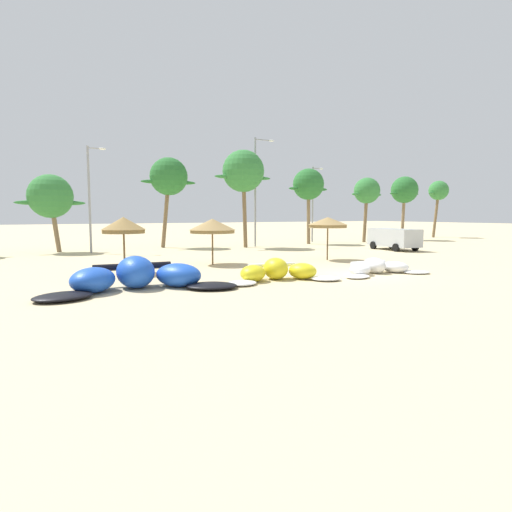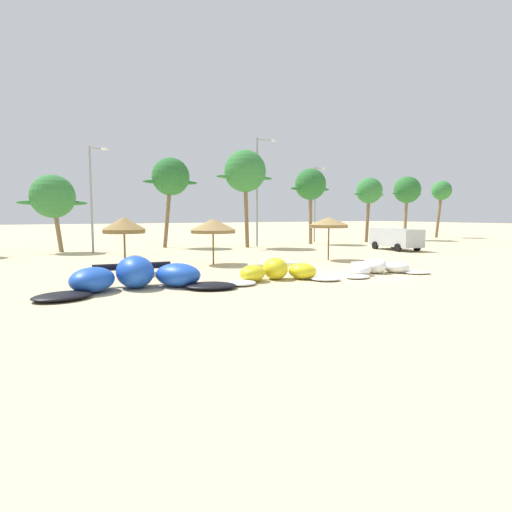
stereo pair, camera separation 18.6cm
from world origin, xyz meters
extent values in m
plane|color=beige|center=(0.00, 0.00, 0.00)|extent=(260.00, 260.00, 0.00)
ellipsoid|color=black|center=(-13.72, -0.03, 0.14)|extent=(2.46, 2.07, 0.27)
ellipsoid|color=blue|center=(-12.54, 1.03, 0.50)|extent=(2.55, 2.63, 1.00)
ellipsoid|color=blue|center=(-10.79, 1.32, 0.68)|extent=(1.72, 2.24, 1.35)
ellipsoid|color=blue|center=(-9.12, 0.75, 0.50)|extent=(2.42, 2.62, 1.00)
ellipsoid|color=black|center=(-8.11, -0.48, 0.14)|extent=(2.58, 2.30, 0.27)
cylinder|color=black|center=(-10.73, 2.06, 0.83)|extent=(3.31, 0.56, 0.30)
cube|color=black|center=(-10.81, 1.11, 0.68)|extent=(1.25, 0.86, 0.04)
ellipsoid|color=white|center=(-6.61, -0.27, 0.10)|extent=(1.57, 1.37, 0.21)
ellipsoid|color=yellow|center=(-5.68, 0.41, 0.38)|extent=(1.79, 1.79, 0.76)
ellipsoid|color=yellow|center=(-4.39, 0.51, 0.51)|extent=(1.36, 1.56, 1.03)
ellipsoid|color=yellow|center=(-3.20, -0.01, 0.38)|extent=(1.62, 1.74, 0.76)
ellipsoid|color=white|center=(-2.56, -0.97, 0.10)|extent=(1.77, 1.68, 0.21)
cylinder|color=white|center=(-4.30, 0.99, 0.62)|extent=(2.41, 0.62, 0.22)
cube|color=white|center=(-4.41, 0.38, 0.51)|extent=(0.95, 0.64, 0.04)
ellipsoid|color=white|center=(-0.69, -1.07, 0.08)|extent=(1.63, 1.38, 0.16)
ellipsoid|color=white|center=(0.11, -0.36, 0.30)|extent=(1.69, 1.74, 0.60)
ellipsoid|color=white|center=(1.28, -0.16, 0.40)|extent=(1.15, 1.47, 0.81)
ellipsoid|color=white|center=(2.41, -0.54, 0.30)|extent=(1.61, 1.73, 0.60)
ellipsoid|color=white|center=(3.08, -1.36, 0.08)|extent=(1.70, 1.53, 0.16)
cylinder|color=white|center=(1.32, 0.32, 0.50)|extent=(2.22, 0.37, 0.20)
cube|color=white|center=(1.27, -0.30, 0.40)|extent=(0.84, 0.56, 0.04)
cylinder|color=brown|center=(-10.19, 6.21, 1.14)|extent=(0.10, 0.10, 2.29)
cone|color=olive|center=(-10.19, 6.21, 2.62)|extent=(2.27, 2.27, 0.66)
cylinder|color=olive|center=(-10.19, 6.21, 2.19)|extent=(2.16, 2.16, 0.20)
cylinder|color=brown|center=(-4.57, 7.63, 1.06)|extent=(0.10, 0.10, 2.12)
cone|color=#9E7F4C|center=(-4.57, 7.63, 2.47)|extent=(2.86, 2.86, 0.69)
cylinder|color=olive|center=(-4.57, 7.63, 2.02)|extent=(2.72, 2.72, 0.20)
cylinder|color=brown|center=(3.25, 6.25, 1.19)|extent=(0.10, 0.10, 2.38)
cone|color=#9E7F4C|center=(3.25, 6.25, 2.64)|extent=(2.66, 2.66, 0.52)
cylinder|color=olive|center=(3.25, 6.25, 2.28)|extent=(2.52, 2.52, 0.20)
cube|color=#B2B7BC|center=(13.47, 9.99, 1.09)|extent=(2.55, 5.00, 1.50)
cube|color=black|center=(13.62, 11.30, 1.35)|extent=(2.10, 1.42, 0.56)
cylinder|color=black|center=(12.64, 11.58, 0.34)|extent=(0.32, 0.70, 0.68)
cylinder|color=black|center=(14.64, 11.35, 0.34)|extent=(0.32, 0.70, 0.68)
cylinder|color=black|center=(12.30, 8.63, 0.34)|extent=(0.32, 0.70, 0.68)
cylinder|color=black|center=(14.30, 8.40, 0.34)|extent=(0.32, 0.70, 0.68)
cylinder|color=#7F6647|center=(-12.34, 21.68, 2.26)|extent=(0.84, 0.36, 4.54)
sphere|color=#337A38|center=(-12.58, 21.68, 4.53)|extent=(3.50, 3.50, 3.50)
ellipsoid|color=#337A38|center=(-13.97, 21.68, 4.00)|extent=(2.45, 0.50, 0.36)
ellipsoid|color=#337A38|center=(-11.18, 21.68, 4.00)|extent=(2.45, 0.50, 0.36)
cylinder|color=brown|center=(-2.90, 22.33, 3.28)|extent=(1.04, 0.36, 6.56)
sphere|color=#286B2D|center=(-2.56, 22.33, 6.56)|extent=(3.48, 3.48, 3.48)
ellipsoid|color=#286B2D|center=(-3.95, 22.33, 6.04)|extent=(2.43, 0.50, 0.36)
ellipsoid|color=#286B2D|center=(-1.17, 22.33, 6.04)|extent=(2.43, 0.50, 0.36)
cylinder|color=brown|center=(3.47, 18.79, 3.51)|extent=(0.59, 0.36, 7.04)
sphere|color=#337A38|center=(3.36, 18.79, 7.03)|extent=(3.84, 3.84, 3.84)
ellipsoid|color=#337A38|center=(1.82, 18.79, 6.45)|extent=(2.69, 0.50, 0.36)
ellipsoid|color=#337A38|center=(4.89, 18.79, 6.45)|extent=(2.69, 0.50, 0.36)
cylinder|color=#7F6647|center=(11.53, 19.87, 3.08)|extent=(0.46, 0.36, 6.17)
sphere|color=#286B2D|center=(11.48, 19.87, 6.17)|extent=(3.22, 3.22, 3.22)
ellipsoid|color=#286B2D|center=(10.19, 19.87, 5.69)|extent=(2.25, 0.50, 0.36)
ellipsoid|color=#286B2D|center=(12.77, 19.87, 5.69)|extent=(2.25, 0.50, 0.36)
cylinder|color=brown|center=(18.87, 19.30, 2.85)|extent=(0.63, 0.36, 5.70)
sphere|color=#337A38|center=(19.01, 19.30, 5.69)|extent=(2.86, 2.86, 2.86)
ellipsoid|color=#337A38|center=(17.86, 19.30, 5.26)|extent=(2.00, 0.50, 0.36)
ellipsoid|color=#337A38|center=(20.15, 19.30, 5.26)|extent=(2.00, 0.50, 0.36)
cylinder|color=#7F6647|center=(25.61, 20.05, 3.00)|extent=(0.56, 0.36, 6.00)
sphere|color=#286B2D|center=(25.70, 20.05, 6.00)|extent=(3.17, 3.17, 3.17)
ellipsoid|color=#286B2D|center=(24.44, 20.05, 5.52)|extent=(2.22, 0.50, 0.36)
ellipsoid|color=#286B2D|center=(26.97, 20.05, 5.52)|extent=(2.22, 0.50, 0.36)
cylinder|color=brown|center=(34.03, 22.09, 3.12)|extent=(1.07, 0.36, 6.25)
sphere|color=#337A38|center=(34.39, 22.09, 6.25)|extent=(2.58, 2.58, 2.58)
ellipsoid|color=#337A38|center=(33.36, 22.09, 5.86)|extent=(1.80, 0.50, 0.36)
ellipsoid|color=#337A38|center=(35.42, 22.09, 5.86)|extent=(1.80, 0.50, 0.36)
cylinder|color=gray|center=(-9.93, 19.59, 4.21)|extent=(0.18, 0.18, 8.42)
cylinder|color=gray|center=(-9.38, 19.59, 8.27)|extent=(1.11, 0.10, 0.10)
ellipsoid|color=silver|center=(-8.82, 19.59, 8.27)|extent=(0.56, 0.24, 0.20)
cylinder|color=gray|center=(4.95, 19.41, 5.14)|extent=(0.18, 0.18, 10.27)
cylinder|color=gray|center=(5.84, 19.41, 10.12)|extent=(1.78, 0.10, 0.10)
ellipsoid|color=silver|center=(6.73, 19.41, 10.12)|extent=(0.56, 0.24, 0.20)
cylinder|color=gray|center=(14.06, 22.60, 4.17)|extent=(0.18, 0.18, 8.35)
cylinder|color=gray|center=(14.62, 22.60, 8.20)|extent=(1.14, 0.10, 0.10)
ellipsoid|color=silver|center=(15.19, 22.60, 8.20)|extent=(0.56, 0.24, 0.20)
camera|label=1|loc=(-15.07, -16.80, 3.08)|focal=30.27mm
camera|label=2|loc=(-14.91, -16.89, 3.08)|focal=30.27mm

